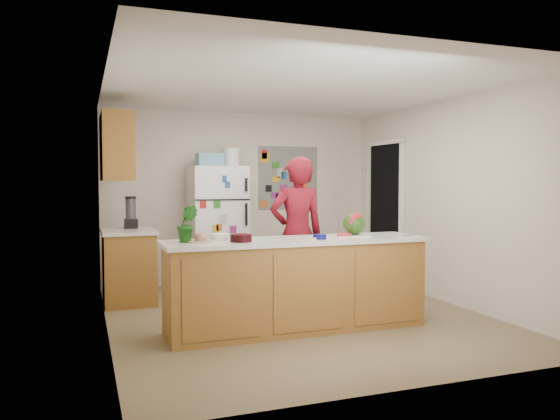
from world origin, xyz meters
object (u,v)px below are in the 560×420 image
object	(u,v)px
person	(297,234)
watermelon	(354,224)
refrigerator	(217,228)
cherry_bowl	(241,238)

from	to	relation	value
person	watermelon	bearing A→B (deg)	119.93
refrigerator	cherry_bowl	size ratio (longest dim) A/B	8.25
refrigerator	watermelon	bearing A→B (deg)	-68.12
watermelon	cherry_bowl	xyz separation A→B (m)	(-1.28, -0.14, -0.09)
person	cherry_bowl	size ratio (longest dim) A/B	8.61
person	cherry_bowl	bearing A→B (deg)	45.04
refrigerator	cherry_bowl	xyz separation A→B (m)	(-0.35, -2.45, 0.11)
refrigerator	cherry_bowl	distance (m)	2.48
person	watermelon	xyz separation A→B (m)	(0.37, -0.70, 0.16)
refrigerator	person	world-z (taller)	person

